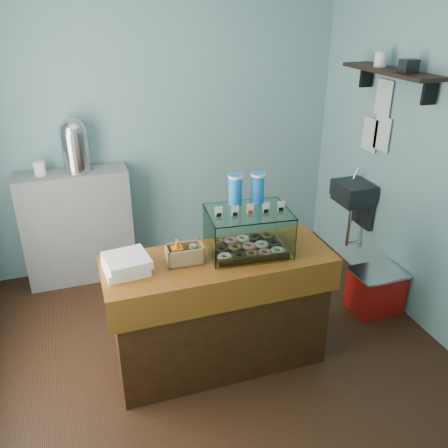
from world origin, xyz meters
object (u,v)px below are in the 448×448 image
object	(u,v)px
coffee_urn	(74,144)
display_case	(248,228)
counter	(219,311)
red_cooler	(375,290)

from	to	relation	value
coffee_urn	display_case	bearing A→B (deg)	-55.08
counter	coffee_urn	world-z (taller)	coffee_urn
coffee_urn	red_cooler	distance (m)	2.96
display_case	counter	bearing A→B (deg)	-159.68
counter	display_case	world-z (taller)	display_case
counter	coffee_urn	size ratio (longest dim) A/B	3.29
counter	display_case	bearing A→B (deg)	15.28
display_case	red_cooler	distance (m)	1.55
display_case	red_cooler	bearing A→B (deg)	10.86
counter	red_cooler	xyz separation A→B (m)	(1.51, 0.19, -0.26)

